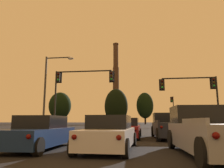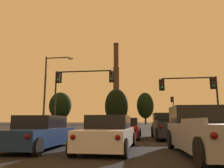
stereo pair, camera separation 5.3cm
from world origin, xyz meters
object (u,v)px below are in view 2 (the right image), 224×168
sedan_center_lane_front (127,129)px  street_lamp (50,85)px  sedan_center_lane_second (109,134)px  traffic_light_overhead_left (75,84)px  smokestack (116,91)px  pickup_truck_right_lane_second (207,132)px  pickup_truck_right_lane_front (168,127)px  traffic_light_overhead_right (197,90)px  traffic_light_far_right (173,107)px  sedan_left_lane_second (39,133)px

sedan_center_lane_front → street_lamp: size_ratio=0.59×
sedan_center_lane_second → traffic_light_overhead_left: bearing=115.5°
smokestack → pickup_truck_right_lane_second: bearing=-82.1°
pickup_truck_right_lane_front → traffic_light_overhead_right: bearing=60.5°
sedan_center_lane_front → traffic_light_far_right: (8.08, 33.31, 3.67)m
sedan_center_lane_front → smokestack: size_ratio=0.10×
sedan_center_lane_front → traffic_light_overhead_left: (-5.97, 6.44, 4.44)m
street_lamp → pickup_truck_right_lane_second: bearing=-47.9°
pickup_truck_right_lane_second → traffic_light_overhead_left: 17.39m
sedan_left_lane_second → traffic_light_overhead_left: bearing=100.6°
traffic_light_overhead_right → sedan_center_lane_front: bearing=-133.4°
pickup_truck_right_lane_front → street_lamp: size_ratio=0.69×
traffic_light_far_right → traffic_light_overhead_left: 30.34m
street_lamp → smokestack: smokestack is taller
sedan_center_lane_second → traffic_light_overhead_left: traffic_light_overhead_left is taller
sedan_center_lane_front → sedan_center_lane_second: same height
sedan_center_lane_second → smokestack: smokestack is taller
traffic_light_overhead_left → street_lamp: street_lamp is taller
street_lamp → sedan_center_lane_second: bearing=-56.5°
sedan_left_lane_second → pickup_truck_right_lane_second: bearing=-7.9°
traffic_light_overhead_left → smokestack: 105.28m
smokestack → pickup_truck_right_lane_front: bearing=-81.7°
traffic_light_far_right → sedan_center_lane_front: bearing=-103.6°
traffic_light_far_right → traffic_light_overhead_left: size_ratio=1.00×
sedan_left_lane_second → sedan_center_lane_front: size_ratio=1.00×
traffic_light_overhead_right → smokestack: 106.24m
traffic_light_overhead_right → sedan_left_lane_second: bearing=-126.4°
traffic_light_far_right → street_lamp: bearing=-120.4°
traffic_light_overhead_left → sedan_center_lane_second: bearing=-66.7°
sedan_left_lane_second → smokestack: bearing=94.2°
pickup_truck_right_lane_second → sedan_left_lane_second: bearing=170.3°
sedan_center_lane_second → traffic_light_overhead_left: size_ratio=0.72×
sedan_left_lane_second → smokestack: (-9.68, 117.25, 18.28)m
pickup_truck_right_lane_second → traffic_light_far_right: size_ratio=0.84×
pickup_truck_right_lane_front → traffic_light_far_right: (5.13, 33.24, 3.53)m
traffic_light_far_right → pickup_truck_right_lane_second: bearing=-96.5°
sedan_left_lane_second → traffic_light_overhead_right: size_ratio=0.79×
sedan_left_lane_second → traffic_light_far_right: (11.48, 40.00, 3.67)m
traffic_light_overhead_left → traffic_light_overhead_right: bearing=3.5°
sedan_left_lane_second → sedan_center_lane_second: 3.09m
traffic_light_far_right → pickup_truck_right_lane_front: bearing=-98.8°
pickup_truck_right_lane_second → pickup_truck_right_lane_front: 7.66m
pickup_truck_right_lane_front → sedan_center_lane_front: 2.95m
sedan_center_lane_second → traffic_light_far_right: bearing=80.3°
traffic_light_overhead_right → smokestack: bearing=100.9°
pickup_truck_right_lane_front → traffic_light_far_right: size_ratio=0.83×
sedan_left_lane_second → sedan_center_lane_front: same height
traffic_light_overhead_left → smokestack: smokestack is taller
sedan_center_lane_second → traffic_light_overhead_right: size_ratio=0.80×
sedan_center_lane_front → traffic_light_overhead_left: bearing=134.1°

